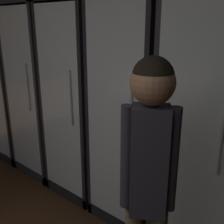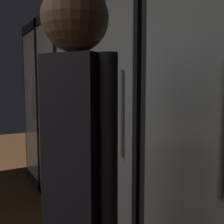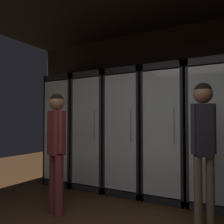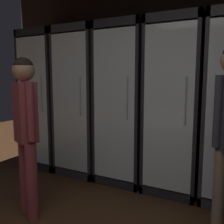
{
  "view_description": "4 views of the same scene",
  "coord_description": "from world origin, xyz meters",
  "px_view_note": "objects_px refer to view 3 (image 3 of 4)",
  "views": [
    {
      "loc": [
        1.2,
        0.74,
        1.77
      ],
      "look_at": [
        -0.4,
        2.63,
        0.96
      ],
      "focal_mm": 43.88,
      "sensor_mm": 36.0,
      "label": 1
    },
    {
      "loc": [
        1.34,
        1.47,
        1.29
      ],
      "look_at": [
        -0.69,
        2.68,
        1.05
      ],
      "focal_mm": 42.53,
      "sensor_mm": 36.0,
      "label": 2
    },
    {
      "loc": [
        0.98,
        -1.09,
        1.2
      ],
      "look_at": [
        -0.97,
        2.4,
        1.34
      ],
      "focal_mm": 39.04,
      "sensor_mm": 36.0,
      "label": 3
    },
    {
      "loc": [
        0.66,
        -0.4,
        1.38
      ],
      "look_at": [
        -0.83,
        2.37,
        0.95
      ],
      "focal_mm": 41.22,
      "sensor_mm": 36.0,
      "label": 4
    }
  ],
  "objects_px": {
    "cooler_center": "(130,132)",
    "shopper_far": "(56,141)",
    "shopper_near": "(204,134)",
    "cooler_right": "(168,133)",
    "cooler_far_right": "(214,134)",
    "cooler_left": "(97,131)",
    "cooler_far_left": "(69,131)"
  },
  "relations": [
    {
      "from": "cooler_far_left",
      "to": "shopper_far",
      "type": "height_order",
      "value": "cooler_far_left"
    },
    {
      "from": "cooler_left",
      "to": "shopper_near",
      "type": "relative_size",
      "value": 1.26
    },
    {
      "from": "cooler_far_left",
      "to": "shopper_far",
      "type": "bearing_deg",
      "value": -56.53
    },
    {
      "from": "cooler_right",
      "to": "shopper_far",
      "type": "xyz_separation_m",
      "value": [
        -1.09,
        -1.35,
        -0.07
      ]
    },
    {
      "from": "cooler_right",
      "to": "shopper_far",
      "type": "distance_m",
      "value": 1.74
    },
    {
      "from": "cooler_far_left",
      "to": "cooler_right",
      "type": "distance_m",
      "value": 1.99
    },
    {
      "from": "cooler_left",
      "to": "cooler_center",
      "type": "xyz_separation_m",
      "value": [
        0.66,
        -0.0,
        0.0
      ]
    },
    {
      "from": "cooler_center",
      "to": "shopper_near",
      "type": "distance_m",
      "value": 1.58
    },
    {
      "from": "cooler_center",
      "to": "shopper_far",
      "type": "height_order",
      "value": "cooler_center"
    },
    {
      "from": "cooler_far_right",
      "to": "shopper_near",
      "type": "xyz_separation_m",
      "value": [
        -0.01,
        -0.88,
        0.05
      ]
    },
    {
      "from": "cooler_far_left",
      "to": "cooler_right",
      "type": "bearing_deg",
      "value": -0.05
    },
    {
      "from": "cooler_left",
      "to": "cooler_right",
      "type": "xyz_separation_m",
      "value": [
        1.32,
        -0.0,
        -0.0
      ]
    },
    {
      "from": "cooler_far_left",
      "to": "cooler_left",
      "type": "xyz_separation_m",
      "value": [
        0.66,
        -0.0,
        0.0
      ]
    },
    {
      "from": "cooler_left",
      "to": "cooler_center",
      "type": "height_order",
      "value": "same"
    },
    {
      "from": "cooler_center",
      "to": "cooler_right",
      "type": "xyz_separation_m",
      "value": [
        0.66,
        0.0,
        -0.0
      ]
    },
    {
      "from": "cooler_far_left",
      "to": "cooler_far_right",
      "type": "bearing_deg",
      "value": -0.0
    },
    {
      "from": "shopper_near",
      "to": "cooler_right",
      "type": "bearing_deg",
      "value": 126.82
    },
    {
      "from": "cooler_center",
      "to": "cooler_far_right",
      "type": "xyz_separation_m",
      "value": [
        1.33,
        0.0,
        -0.0
      ]
    },
    {
      "from": "cooler_right",
      "to": "shopper_far",
      "type": "relative_size",
      "value": 1.32
    },
    {
      "from": "cooler_right",
      "to": "cooler_far_right",
      "type": "height_order",
      "value": "same"
    },
    {
      "from": "cooler_far_right",
      "to": "shopper_far",
      "type": "relative_size",
      "value": 1.32
    },
    {
      "from": "cooler_center",
      "to": "shopper_far",
      "type": "xyz_separation_m",
      "value": [
        -0.43,
        -1.35,
        -0.08
      ]
    },
    {
      "from": "cooler_left",
      "to": "cooler_far_right",
      "type": "distance_m",
      "value": 1.99
    },
    {
      "from": "shopper_far",
      "to": "cooler_center",
      "type": "bearing_deg",
      "value": 72.28
    },
    {
      "from": "cooler_center",
      "to": "cooler_far_right",
      "type": "distance_m",
      "value": 1.33
    },
    {
      "from": "cooler_far_left",
      "to": "shopper_near",
      "type": "bearing_deg",
      "value": -18.38
    },
    {
      "from": "cooler_far_left",
      "to": "cooler_center",
      "type": "distance_m",
      "value": 1.33
    },
    {
      "from": "cooler_left",
      "to": "cooler_far_right",
      "type": "height_order",
      "value": "same"
    },
    {
      "from": "cooler_far_right",
      "to": "shopper_far",
      "type": "distance_m",
      "value": 2.22
    },
    {
      "from": "shopper_near",
      "to": "cooler_far_left",
      "type": "bearing_deg",
      "value": 161.62
    },
    {
      "from": "cooler_left",
      "to": "cooler_center",
      "type": "distance_m",
      "value": 0.66
    },
    {
      "from": "cooler_far_left",
      "to": "cooler_far_right",
      "type": "height_order",
      "value": "same"
    }
  ]
}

